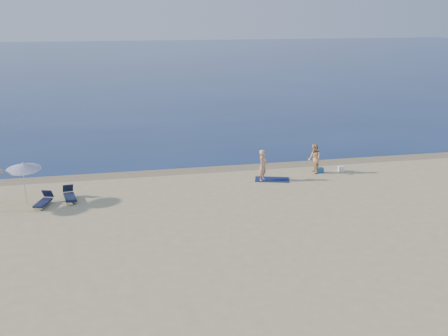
{
  "coord_description": "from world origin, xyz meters",
  "views": [
    {
      "loc": [
        -6.73,
        -13.33,
        9.42
      ],
      "look_at": [
        -0.04,
        16.0,
        1.0
      ],
      "focal_mm": 45.0,
      "sensor_mm": 36.0,
      "label": 1
    }
  ],
  "objects_px": {
    "person_left": "(263,165)",
    "umbrella_near": "(23,166)",
    "person_right": "(314,159)",
    "blue_cooler": "(320,170)"
  },
  "relations": [
    {
      "from": "blue_cooler",
      "to": "person_left",
      "type": "bearing_deg",
      "value": -170.74
    },
    {
      "from": "person_left",
      "to": "person_right",
      "type": "xyz_separation_m",
      "value": [
        3.45,
        0.76,
        -0.02
      ]
    },
    {
      "from": "person_left",
      "to": "blue_cooler",
      "type": "xyz_separation_m",
      "value": [
        3.83,
        0.8,
        -0.76
      ]
    },
    {
      "from": "person_left",
      "to": "umbrella_near",
      "type": "height_order",
      "value": "umbrella_near"
    },
    {
      "from": "person_right",
      "to": "blue_cooler",
      "type": "height_order",
      "value": "person_right"
    },
    {
      "from": "person_right",
      "to": "umbrella_near",
      "type": "xyz_separation_m",
      "value": [
        -16.29,
        -1.95,
        1.07
      ]
    },
    {
      "from": "person_left",
      "to": "umbrella_near",
      "type": "xyz_separation_m",
      "value": [
        -12.84,
        -1.19,
        1.05
      ]
    },
    {
      "from": "person_right",
      "to": "person_left",
      "type": "bearing_deg",
      "value": -73.01
    },
    {
      "from": "blue_cooler",
      "to": "umbrella_near",
      "type": "bearing_deg",
      "value": -175.71
    },
    {
      "from": "umbrella_near",
      "to": "person_left",
      "type": "bearing_deg",
      "value": 11.27
    }
  ]
}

